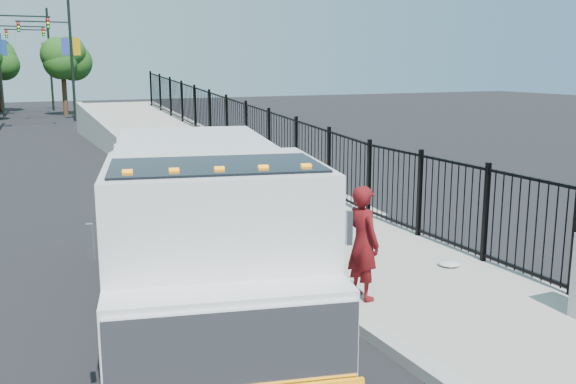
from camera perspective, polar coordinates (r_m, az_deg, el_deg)
name	(u,v)px	position (r m, az deg, el deg)	size (l,w,h in m)	color
ground	(314,295)	(10.64, 2.28, -9.18)	(120.00, 120.00, 0.00)	black
sidewalk	(491,315)	(10.14, 17.57, -10.42)	(3.55, 12.00, 0.12)	#9E998E
curb	(381,337)	(9.01, 8.29, -12.66)	(0.30, 12.00, 0.16)	#ADAAA3
ramp	(177,159)	(26.00, -9.88, 2.94)	(3.95, 24.00, 1.70)	#9E998E
iron_fence	(246,146)	(22.55, -3.73, 4.13)	(0.10, 28.00, 1.80)	black
truck	(202,219)	(9.45, -7.64, -2.35)	(4.19, 8.18, 2.68)	black
worker	(363,243)	(9.98, 6.68, -4.49)	(0.65, 0.43, 1.79)	#5A0D0F
debris	(449,263)	(12.05, 14.13, -6.17)	(0.40, 0.40, 0.10)	silver
light_pole_1	(66,53)	(44.45, -19.10, 11.57)	(3.78, 0.22, 8.00)	black
light_pole_2	(4,54)	(50.27, -23.96, 11.13)	(3.77, 0.22, 8.00)	black
light_pole_3	(46,55)	(55.27, -20.74, 11.30)	(3.78, 0.22, 8.00)	black
tree_1	(62,60)	(49.85, -19.42, 10.97)	(2.51, 2.51, 5.25)	#382314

